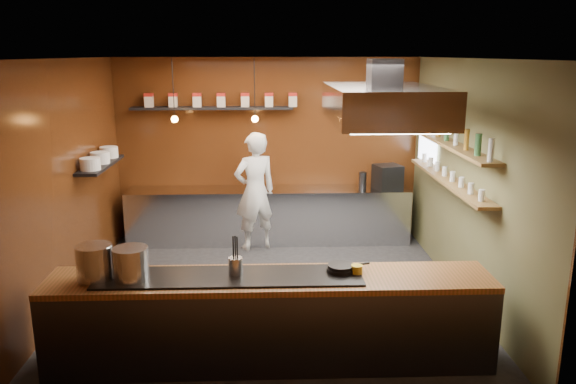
{
  "coord_description": "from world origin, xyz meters",
  "views": [
    {
      "loc": [
        -0.02,
        -6.76,
        3.06
      ],
      "look_at": [
        0.25,
        0.4,
        1.28
      ],
      "focal_mm": 35.0,
      "sensor_mm": 36.0,
      "label": 1
    }
  ],
  "objects_px": {
    "espresso_machine": "(387,177)",
    "stockpot_large": "(95,262)",
    "stockpot_small": "(131,264)",
    "extractor_hood": "(383,104)",
    "chef": "(255,191)"
  },
  "relations": [
    {
      "from": "stockpot_large",
      "to": "chef",
      "type": "xyz_separation_m",
      "value": [
        1.47,
        3.47,
        -0.17
      ]
    },
    {
      "from": "stockpot_small",
      "to": "espresso_machine",
      "type": "bearing_deg",
      "value": 48.89
    },
    {
      "from": "extractor_hood",
      "to": "stockpot_large",
      "type": "height_order",
      "value": "extractor_hood"
    },
    {
      "from": "stockpot_large",
      "to": "espresso_machine",
      "type": "relative_size",
      "value": 0.87
    },
    {
      "from": "stockpot_small",
      "to": "espresso_machine",
      "type": "height_order",
      "value": "espresso_machine"
    },
    {
      "from": "stockpot_large",
      "to": "stockpot_small",
      "type": "height_order",
      "value": "stockpot_large"
    },
    {
      "from": "chef",
      "to": "espresso_machine",
      "type": "bearing_deg",
      "value": 162.35
    },
    {
      "from": "extractor_hood",
      "to": "chef",
      "type": "relative_size",
      "value": 1.06
    },
    {
      "from": "extractor_hood",
      "to": "stockpot_small",
      "type": "distance_m",
      "value": 3.24
    },
    {
      "from": "extractor_hood",
      "to": "espresso_machine",
      "type": "xyz_separation_m",
      "value": [
        0.64,
        2.5,
        -1.41
      ]
    },
    {
      "from": "stockpot_small",
      "to": "chef",
      "type": "xyz_separation_m",
      "value": [
        1.12,
        3.5,
        -0.16
      ]
    },
    {
      "from": "stockpot_large",
      "to": "extractor_hood",
      "type": "bearing_deg",
      "value": 22.28
    },
    {
      "from": "espresso_machine",
      "to": "stockpot_large",
      "type": "bearing_deg",
      "value": -150.58
    },
    {
      "from": "espresso_machine",
      "to": "stockpot_small",
      "type": "bearing_deg",
      "value": -147.44
    },
    {
      "from": "stockpot_large",
      "to": "espresso_machine",
      "type": "distance_m",
      "value": 5.19
    }
  ]
}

